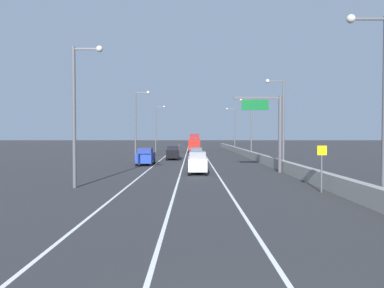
# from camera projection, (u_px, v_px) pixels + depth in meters

# --- Properties ---
(ground_plane) EXTENTS (320.00, 320.00, 0.00)m
(ground_plane) POSITION_uv_depth(u_px,v_px,m) (197.00, 153.00, 68.34)
(ground_plane) COLOR #2D2D30
(lane_stripe_left) EXTENTS (0.16, 130.00, 0.00)m
(lane_stripe_left) POSITION_uv_depth(u_px,v_px,m) (166.00, 156.00, 59.35)
(lane_stripe_left) COLOR silver
(lane_stripe_left) RESTS_ON ground_plane
(lane_stripe_center) EXTENTS (0.16, 130.00, 0.00)m
(lane_stripe_center) POSITION_uv_depth(u_px,v_px,m) (186.00, 156.00, 59.35)
(lane_stripe_center) COLOR silver
(lane_stripe_center) RESTS_ON ground_plane
(lane_stripe_right) EXTENTS (0.16, 130.00, 0.00)m
(lane_stripe_right) POSITION_uv_depth(u_px,v_px,m) (206.00, 156.00, 59.34)
(lane_stripe_right) COLOR silver
(lane_stripe_right) RESTS_ON ground_plane
(jersey_barrier_right) EXTENTS (0.60, 120.00, 1.10)m
(jersey_barrier_right) POSITION_uv_depth(u_px,v_px,m) (262.00, 159.00, 44.33)
(jersey_barrier_right) COLOR gray
(jersey_barrier_right) RESTS_ON ground_plane
(overhead_sign_gantry) EXTENTS (4.68, 0.36, 7.50)m
(overhead_sign_gantry) POSITION_uv_depth(u_px,v_px,m) (273.00, 124.00, 32.73)
(overhead_sign_gantry) COLOR #47474C
(overhead_sign_gantry) RESTS_ON ground_plane
(speed_advisory_sign) EXTENTS (0.60, 0.11, 3.00)m
(speed_advisory_sign) POSITION_uv_depth(u_px,v_px,m) (322.00, 165.00, 21.47)
(speed_advisory_sign) COLOR #4C4C51
(speed_advisory_sign) RESTS_ON ground_plane
(lamp_post_right_near) EXTENTS (2.14, 0.44, 9.84)m
(lamp_post_right_near) POSITION_uv_depth(u_px,v_px,m) (380.00, 96.00, 17.23)
(lamp_post_right_near) COLOR #4C4C51
(lamp_post_right_near) RESTS_ON ground_plane
(lamp_post_right_second) EXTENTS (2.14, 0.44, 9.84)m
(lamp_post_right_second) POSITION_uv_depth(u_px,v_px,m) (282.00, 117.00, 37.12)
(lamp_post_right_second) COLOR #4C4C51
(lamp_post_right_second) RESTS_ON ground_plane
(lamp_post_right_third) EXTENTS (2.14, 0.44, 9.84)m
(lamp_post_right_third) POSITION_uv_depth(u_px,v_px,m) (250.00, 123.00, 57.01)
(lamp_post_right_third) COLOR #4C4C51
(lamp_post_right_third) RESTS_ON ground_plane
(lamp_post_right_fourth) EXTENTS (2.14, 0.44, 9.84)m
(lamp_post_right_fourth) POSITION_uv_depth(u_px,v_px,m) (234.00, 126.00, 76.89)
(lamp_post_right_fourth) COLOR #4C4C51
(lamp_post_right_fourth) RESTS_ON ground_plane
(lamp_post_left_near) EXTENTS (2.14, 0.44, 9.84)m
(lamp_post_left_near) POSITION_uv_depth(u_px,v_px,m) (78.00, 106.00, 23.25)
(lamp_post_left_near) COLOR #4C4C51
(lamp_post_left_near) RESTS_ON ground_plane
(lamp_post_left_mid) EXTENTS (2.14, 0.44, 9.84)m
(lamp_post_left_mid) POSITION_uv_depth(u_px,v_px,m) (138.00, 121.00, 47.12)
(lamp_post_left_mid) COLOR #4C4C51
(lamp_post_left_mid) RESTS_ON ground_plane
(lamp_post_left_far) EXTENTS (2.14, 0.44, 9.84)m
(lamp_post_left_far) POSITION_uv_depth(u_px,v_px,m) (157.00, 125.00, 70.98)
(lamp_post_left_far) COLOR #4C4C51
(lamp_post_left_far) RESTS_ON ground_plane
(car_gray_0) EXTENTS (1.85, 4.04, 1.97)m
(car_gray_0) POSITION_uv_depth(u_px,v_px,m) (197.00, 155.00, 46.06)
(car_gray_0) COLOR slate
(car_gray_0) RESTS_ON ground_plane
(car_blue_1) EXTENTS (1.94, 4.14, 2.11)m
(car_blue_1) POSITION_uv_depth(u_px,v_px,m) (146.00, 156.00, 40.99)
(car_blue_1) COLOR #1E389E
(car_blue_1) RESTS_ON ground_plane
(car_silver_2) EXTENTS (1.84, 4.40, 2.12)m
(car_silver_2) POSITION_uv_depth(u_px,v_px,m) (198.00, 163.00, 32.00)
(car_silver_2) COLOR #B7B7BC
(car_silver_2) RESTS_ON ground_plane
(car_black_3) EXTENTS (2.03, 4.72, 2.09)m
(car_black_3) POSITION_uv_depth(u_px,v_px,m) (173.00, 153.00, 50.13)
(car_black_3) COLOR black
(car_black_3) RESTS_ON ground_plane
(box_truck) EXTENTS (2.64, 9.74, 3.91)m
(box_truck) POSITION_uv_depth(u_px,v_px,m) (195.00, 144.00, 73.12)
(box_truck) COLOR #A51E19
(box_truck) RESTS_ON ground_plane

